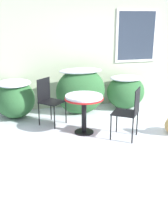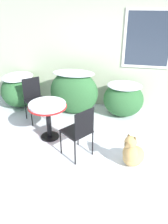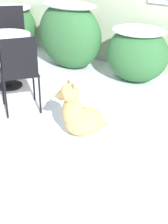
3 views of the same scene
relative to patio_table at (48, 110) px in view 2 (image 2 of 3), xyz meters
The scene contains 9 objects.
ground_plane 1.01m from the patio_table, 29.47° to the right, with size 16.00×16.00×0.00m, color silver.
house_wall 2.10m from the patio_table, 67.85° to the left, with size 8.00×0.10×2.77m.
shrub_left 1.84m from the patio_table, 134.11° to the left, with size 0.90×1.02×0.86m.
shrub_middle 1.20m from the patio_table, 78.49° to the left, with size 1.18×0.64×1.09m.
shrub_right 1.93m from the patio_table, 42.01° to the left, with size 0.95×0.80×0.84m.
patio_table is the anchor object (origin of this frame).
patio_chair_near_table 0.91m from the patio_table, 129.85° to the left, with size 0.63×0.63×0.98m.
patio_chair_far_side 0.89m from the patio_table, 32.83° to the right, with size 0.62×0.62×0.98m.
dog 1.80m from the patio_table, 17.71° to the right, with size 0.52×0.60×0.66m.
Camera 2 is at (0.77, -3.20, 2.57)m, focal length 35.00 mm.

